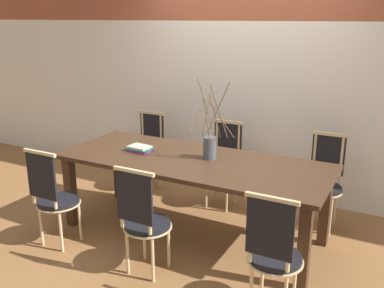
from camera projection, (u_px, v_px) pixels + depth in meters
ground_plane at (192, 233)px, 4.22m from camera, size 16.00×16.00×0.00m
wall_rear at (245, 58)px, 4.85m from camera, size 12.00×0.06×3.20m
dining_table at (192, 169)px, 4.02m from camera, size 2.56×1.00×0.77m
chair_near_leftend at (54, 196)px, 3.86m from camera, size 0.40×0.40×0.95m
chair_near_left at (144, 219)px, 3.42m from camera, size 0.40×0.40×0.95m
chair_near_center at (273, 251)px, 2.94m from camera, size 0.40×0.40×0.95m
chair_far_leftend at (147, 150)px, 5.19m from camera, size 0.40×0.40×0.95m
chair_far_left at (223, 162)px, 4.74m from camera, size 0.40×0.40×0.95m
chair_far_center at (324, 179)px, 4.25m from camera, size 0.40×0.40×0.95m
vase_centerpiece at (210, 145)px, 3.98m from camera, size 0.40×0.40×0.77m
book_stack at (140, 149)px, 4.24m from camera, size 0.25×0.18×0.05m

